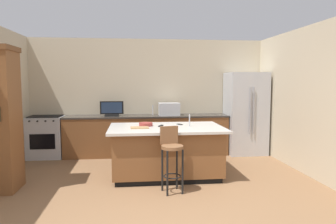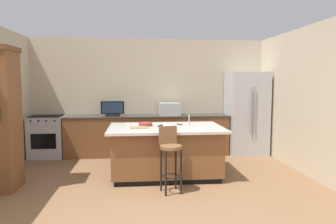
# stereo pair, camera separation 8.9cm
# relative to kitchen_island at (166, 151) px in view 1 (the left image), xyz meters

# --- Properties ---
(wall_back) EXTENTS (6.07, 0.12, 2.73)m
(wall_back) POSITION_rel_kitchen_island_xyz_m (-0.21, 2.06, 0.90)
(wall_back) COLOR beige
(wall_back) RESTS_ON ground_plane
(wall_right) EXTENTS (0.12, 4.63, 2.73)m
(wall_right) POSITION_rel_kitchen_island_xyz_m (2.63, -0.06, 0.90)
(wall_right) COLOR beige
(wall_right) RESTS_ON ground_plane
(counter_back) EXTENTS (3.78, 0.62, 0.93)m
(counter_back) POSITION_rel_kitchen_island_xyz_m (-0.28, 1.68, 0.01)
(counter_back) COLOR brown
(counter_back) RESTS_ON ground_plane
(kitchen_island) EXTENTS (2.05, 1.32, 0.90)m
(kitchen_island) POSITION_rel_kitchen_island_xyz_m (0.00, 0.00, 0.00)
(kitchen_island) COLOR black
(kitchen_island) RESTS_ON ground_plane
(refrigerator) EXTENTS (0.89, 0.80, 1.93)m
(refrigerator) POSITION_rel_kitchen_island_xyz_m (2.07, 1.60, 0.50)
(refrigerator) COLOR #B7BABF
(refrigerator) RESTS_ON ground_plane
(range_oven) EXTENTS (0.76, 0.63, 0.95)m
(range_oven) POSITION_rel_kitchen_island_xyz_m (-2.55, 1.67, 0.01)
(range_oven) COLOR #B7BABF
(range_oven) RESTS_ON ground_plane
(microwave) EXTENTS (0.48, 0.36, 0.29)m
(microwave) POSITION_rel_kitchen_island_xyz_m (0.24, 1.68, 0.61)
(microwave) COLOR #B7BABF
(microwave) RESTS_ON counter_back
(tv_monitor) EXTENTS (0.53, 0.16, 0.34)m
(tv_monitor) POSITION_rel_kitchen_island_xyz_m (-1.08, 1.62, 0.62)
(tv_monitor) COLOR black
(tv_monitor) RESTS_ON counter_back
(sink_faucet_back) EXTENTS (0.02, 0.02, 0.24)m
(sink_faucet_back) POSITION_rel_kitchen_island_xyz_m (-0.13, 1.78, 0.59)
(sink_faucet_back) COLOR #B2B2B7
(sink_faucet_back) RESTS_ON counter_back
(sink_faucet_island) EXTENTS (0.02, 0.02, 0.22)m
(sink_faucet_island) POSITION_rel_kitchen_island_xyz_m (0.42, 0.00, 0.55)
(sink_faucet_island) COLOR #B2B2B7
(sink_faucet_island) RESTS_ON kitchen_island
(bar_stool_center) EXTENTS (0.35, 0.37, 1.02)m
(bar_stool_center) POSITION_rel_kitchen_island_xyz_m (-0.01, -0.84, 0.16)
(bar_stool_center) COLOR brown
(bar_stool_center) RESTS_ON ground_plane
(fruit_bowl) EXTENTS (0.25, 0.25, 0.06)m
(fruit_bowl) POSITION_rel_kitchen_island_xyz_m (-0.36, 0.15, 0.47)
(fruit_bowl) COLOR #993833
(fruit_bowl) RESTS_ON kitchen_island
(cell_phone) EXTENTS (0.11, 0.16, 0.01)m
(cell_phone) POSITION_rel_kitchen_island_xyz_m (0.28, 0.26, 0.45)
(cell_phone) COLOR black
(cell_phone) RESTS_ON kitchen_island
(tv_remote) EXTENTS (0.11, 0.17, 0.02)m
(tv_remote) POSITION_rel_kitchen_island_xyz_m (-0.09, 0.07, 0.45)
(tv_remote) COLOR black
(tv_remote) RESTS_ON kitchen_island
(cutting_board) EXTENTS (0.32, 0.23, 0.02)m
(cutting_board) POSITION_rel_kitchen_island_xyz_m (-0.48, -0.11, 0.45)
(cutting_board) COLOR #A87F51
(cutting_board) RESTS_ON kitchen_island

